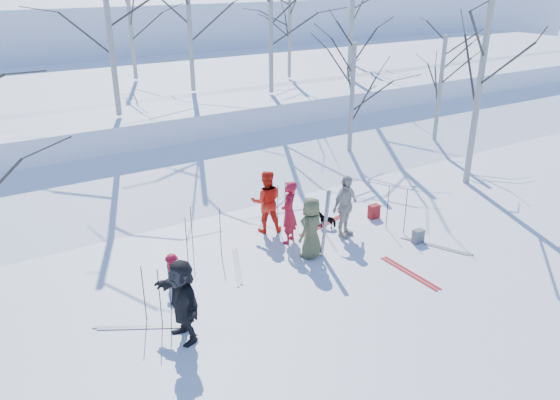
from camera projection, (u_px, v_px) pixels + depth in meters
ground at (311, 267)px, 13.85m from camera, size 120.00×120.00×0.00m
snow_ramp at (199, 178)px, 19.28m from camera, size 70.00×9.49×4.12m
snow_plateau at (116, 101)px, 26.80m from camera, size 70.00×18.00×2.20m
far_hill at (38, 38)px, 42.90m from camera, size 90.00×30.00×6.00m
skier_olive_center at (311, 228)px, 14.04m from camera, size 0.95×0.79×1.65m
skier_red_north at (289, 212)px, 14.78m from camera, size 0.77×0.73×1.78m
skier_redor_behind at (266, 201)px, 15.41m from camera, size 1.09×1.00×1.83m
skier_red_seated at (173, 271)px, 12.80m from camera, size 0.33×0.57×0.88m
skier_cream_east at (345, 206)px, 15.14m from camera, size 1.14×0.74×1.80m
skier_grey_west at (182, 300)px, 10.84m from camera, size 0.65×1.69×1.79m
dog at (327, 220)px, 15.89m from camera, size 0.57×0.55×0.46m
upright_ski_left at (325, 224)px, 13.97m from camera, size 0.11×0.17×1.90m
upright_ski_right at (326, 223)px, 14.00m from camera, size 0.11×0.23×1.89m
ski_pair_a at (140, 327)px, 11.49m from camera, size 1.80×2.07×0.02m
ski_pair_b at (237, 266)px, 13.86m from camera, size 1.58×2.05×0.02m
ski_pair_c at (322, 226)px, 16.04m from camera, size 1.16×2.00×0.02m
ski_pair_d at (436, 246)px, 14.85m from camera, size 1.69×2.06×0.02m
ski_pair_e at (410, 273)px, 13.54m from camera, size 0.31×1.91×0.02m
ski_pole_a at (144, 294)px, 11.46m from camera, size 0.02×0.02×1.34m
ski_pole_b at (160, 297)px, 11.34m from camera, size 0.02×0.02×1.34m
ski_pole_c at (388, 207)px, 15.66m from camera, size 0.02×0.02×1.34m
ski_pole_d at (220, 232)px, 14.15m from camera, size 0.02×0.02×1.34m
ski_pole_e at (169, 284)px, 11.83m from camera, size 0.02×0.02×1.34m
ski_pole_f at (278, 207)px, 15.65m from camera, size 0.02×0.02×1.34m
ski_pole_g at (187, 242)px, 13.65m from camera, size 0.02×0.02×1.34m
ski_pole_h at (405, 212)px, 15.36m from camera, size 0.02×0.02×1.34m
ski_pole_i at (285, 202)px, 16.01m from camera, size 0.02×0.02×1.34m
ski_pole_j at (192, 230)px, 14.30m from camera, size 0.02×0.02×1.34m
backpack_red at (374, 211)px, 16.49m from camera, size 0.32×0.22×0.42m
backpack_grey at (418, 236)px, 15.00m from camera, size 0.30×0.20×0.38m
backpack_dark at (313, 215)px, 16.31m from camera, size 0.34×0.24×0.40m
birch_plateau_a at (130, 22)px, 24.72m from camera, size 4.16×4.16×5.09m
birch_plateau_b at (271, 24)px, 21.86m from camera, size 4.41×4.41×5.45m
birch_plateau_d at (189, 20)px, 22.10m from camera, size 4.63×4.63×5.75m
birch_plateau_g at (290, 35)px, 25.33m from camera, size 3.35×3.35×3.93m
birch_plateau_h at (109, 27)px, 18.15m from camera, size 4.79×4.79×5.98m
birch_plateau_j at (352, 10)px, 29.61m from camera, size 4.44×4.44×5.48m
birch_edge_b at (481, 78)px, 17.88m from camera, size 5.76×5.76×7.38m
birch_edge_c at (439, 94)px, 22.03m from camera, size 3.84×3.84×4.62m
birch_edge_e at (352, 105)px, 20.37m from camera, size 3.79×3.79×4.55m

